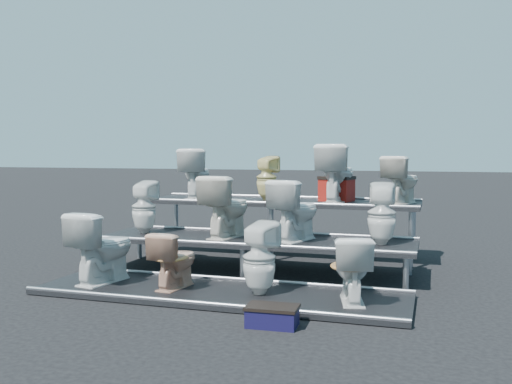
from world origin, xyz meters
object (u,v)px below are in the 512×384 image
(toilet_8, at_px, (195,174))
(toilet_11, at_px, (402,180))
(red_crate, at_px, (337,190))
(toilet_2, at_px, (259,258))
(toilet_3, at_px, (352,268))
(toilet_10, at_px, (336,173))
(step_stool, at_px, (272,318))
(toilet_6, at_px, (295,210))
(toilet_4, at_px, (144,207))
(toilet_1, at_px, (175,260))
(toilet_7, at_px, (382,214))
(toilet_5, at_px, (227,206))
(toilet_0, at_px, (103,247))
(toilet_9, at_px, (267,178))

(toilet_8, relative_size, toilet_11, 1.15)
(red_crate, bearing_deg, toilet_2, -84.62)
(toilet_3, distance_m, toilet_10, 2.81)
(red_crate, xyz_separation_m, step_stool, (0.01, -3.63, -0.94))
(toilet_8, bearing_deg, toilet_11, 168.30)
(toilet_3, bearing_deg, toilet_6, -67.70)
(toilet_4, bearing_deg, toilet_8, -96.63)
(toilet_1, relative_size, toilet_8, 0.82)
(toilet_10, bearing_deg, step_stool, 94.42)
(toilet_7, bearing_deg, toilet_11, -100.65)
(toilet_5, distance_m, toilet_6, 0.95)
(toilet_6, height_order, red_crate, toilet_6)
(toilet_0, distance_m, toilet_1, 0.94)
(toilet_0, height_order, step_stool, toilet_0)
(toilet_8, bearing_deg, toilet_3, 126.24)
(red_crate, distance_m, step_stool, 3.75)
(toilet_3, xyz_separation_m, toilet_8, (-2.88, 2.60, 0.85))
(toilet_5, xyz_separation_m, toilet_9, (0.18, 1.30, 0.33))
(toilet_3, bearing_deg, toilet_2, -12.79)
(toilet_7, xyz_separation_m, step_stool, (-0.79, -2.17, -0.76))
(toilet_4, relative_size, toilet_11, 1.08)
(toilet_4, distance_m, red_crate, 2.89)
(toilet_11, bearing_deg, toilet_2, 84.00)
(toilet_2, height_order, toilet_8, toilet_8)
(toilet_3, distance_m, step_stool, 1.11)
(toilet_5, height_order, step_stool, toilet_5)
(toilet_1, bearing_deg, toilet_11, -124.01)
(toilet_0, xyz_separation_m, toilet_9, (1.27, 2.60, 0.72))
(toilet_0, xyz_separation_m, toilet_6, (2.04, 1.30, 0.37))
(toilet_10, relative_size, step_stool, 1.87)
(toilet_10, bearing_deg, red_crate, -78.40)
(toilet_11, bearing_deg, toilet_7, 104.27)
(toilet_4, xyz_separation_m, red_crate, (2.49, 1.46, 0.19))
(toilet_6, height_order, toilet_9, toilet_9)
(toilet_4, bearing_deg, toilet_10, -149.46)
(toilet_4, bearing_deg, step_stool, 142.06)
(toilet_1, distance_m, toilet_7, 2.60)
(toilet_4, xyz_separation_m, toilet_11, (3.45, 1.30, 0.37))
(toilet_1, relative_size, step_stool, 1.41)
(step_stool, bearing_deg, toilet_10, 87.21)
(toilet_6, height_order, toilet_8, toilet_8)
(toilet_7, bearing_deg, step_stool, 66.46)
(toilet_1, xyz_separation_m, toilet_10, (1.42, 2.60, 0.91))
(toilet_9, bearing_deg, red_crate, -149.40)
(toilet_2, xyz_separation_m, red_crate, (0.38, 2.76, 0.57))
(toilet_7, height_order, toilet_9, toilet_9)
(toilet_2, bearing_deg, toilet_10, -80.60)
(toilet_1, distance_m, toilet_9, 2.75)
(toilet_4, bearing_deg, toilet_9, -134.42)
(toilet_5, height_order, toilet_8, toilet_8)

